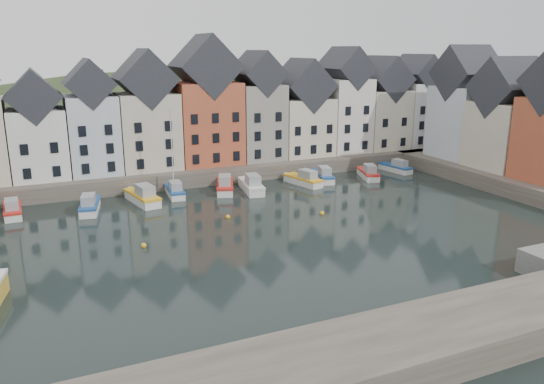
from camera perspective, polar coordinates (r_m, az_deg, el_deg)
ground at (r=52.20m, az=2.32°, el=-4.77°), size 260.00×260.00×0.00m
far_quay at (r=78.90m, az=-7.35°, el=2.78°), size 90.00×16.00×2.00m
right_quay at (r=77.12m, az=26.74°, el=0.96°), size 14.00×54.00×2.00m
near_wall at (r=30.07m, az=3.84°, el=-18.85°), size 50.00×6.00×2.00m
hillside at (r=108.37m, az=-11.01°, el=-4.36°), size 153.60×70.40×64.00m
far_terrace at (r=76.69m, az=-4.79°, el=8.46°), size 72.37×8.16×17.78m
right_terrace at (r=78.29m, az=24.11°, el=7.37°), size 8.30×24.25×16.36m
mooring_buoys at (r=55.29m, az=-3.86°, el=-3.46°), size 20.50×5.50×0.50m
boat_a at (r=64.74m, az=-26.13°, el=-1.75°), size 2.04×5.90×2.24m
boat_b at (r=63.11m, az=-19.02°, el=-1.39°), size 3.01×6.36×2.35m
boat_c at (r=64.62m, az=-13.72°, el=-0.52°), size 3.37×7.14×2.64m
boat_d at (r=67.02m, az=-10.41°, el=0.16°), size 2.21×5.85×10.95m
boat_e at (r=68.21m, az=-5.07°, el=0.66°), size 4.11×6.90×2.53m
boat_f at (r=68.04m, az=-2.21°, el=0.70°), size 3.10×7.04×2.61m
boat_g at (r=71.47m, az=3.47°, el=1.33°), size 3.41×6.47×2.38m
boat_h at (r=73.95m, az=5.51°, el=1.74°), size 3.18×6.29×2.31m
boat_i at (r=76.26m, az=10.33°, el=1.97°), size 3.62×6.25×2.29m
boat_j at (r=81.12m, az=13.21°, el=2.58°), size 2.68×5.79×2.14m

